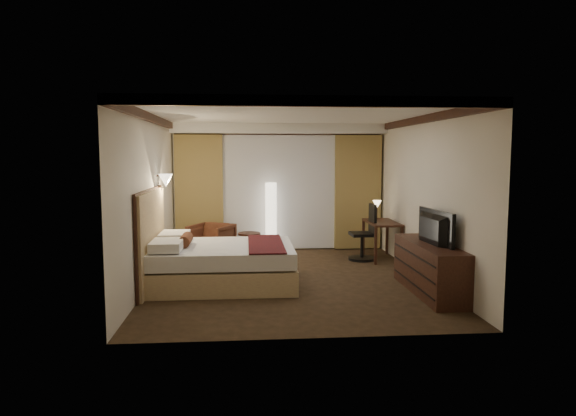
{
  "coord_description": "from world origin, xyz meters",
  "views": [
    {
      "loc": [
        -0.72,
        -8.31,
        2.07
      ],
      "look_at": [
        0.0,
        0.4,
        1.15
      ],
      "focal_mm": 32.0,
      "sensor_mm": 36.0,
      "label": 1
    }
  ],
  "objects": [
    {
      "name": "curtain_right_drape",
      "position": [
        1.7,
        2.61,
        1.25
      ],
      "size": [
        1.0,
        0.14,
        2.45
      ],
      "primitive_type": "cube",
      "color": "#A18149",
      "rests_on": "back_wall"
    },
    {
      "name": "floor_lamp",
      "position": [
        -0.19,
        2.39,
        0.74
      ],
      "size": [
        0.31,
        0.31,
        1.49
      ],
      "primitive_type": null,
      "color": "white",
      "rests_on": "floor"
    },
    {
      "name": "wall_sconce",
      "position": [
        -2.09,
        0.64,
        1.62
      ],
      "size": [
        0.24,
        0.24,
        0.24
      ],
      "primitive_type": null,
      "color": "white",
      "rests_on": "left_wall"
    },
    {
      "name": "left_wall",
      "position": [
        -2.25,
        0.0,
        1.35
      ],
      "size": [
        0.02,
        5.5,
        2.7
      ],
      "primitive_type": "cube",
      "color": "beige",
      "rests_on": "floor"
    },
    {
      "name": "ceiling",
      "position": [
        0.0,
        0.0,
        2.7
      ],
      "size": [
        4.5,
        5.5,
        0.01
      ],
      "primitive_type": "cube",
      "color": "white",
      "rests_on": "back_wall"
    },
    {
      "name": "crown_molding",
      "position": [
        0.0,
        0.0,
        2.64
      ],
      "size": [
        4.5,
        5.5,
        0.12
      ],
      "primitive_type": null,
      "color": "black",
      "rests_on": "ceiling"
    },
    {
      "name": "television",
      "position": [
        1.97,
        -1.0,
        1.08
      ],
      "size": [
        0.72,
        1.17,
        0.15
      ],
      "primitive_type": "imported",
      "rotation": [
        0.0,
        0.0,
        1.64
      ],
      "color": "black",
      "rests_on": "dresser"
    },
    {
      "name": "soffit",
      "position": [
        0.0,
        2.5,
        2.6
      ],
      "size": [
        4.5,
        0.5,
        0.2
      ],
      "primitive_type": "cube",
      "color": "white",
      "rests_on": "ceiling"
    },
    {
      "name": "back_wall",
      "position": [
        0.0,
        2.75,
        1.35
      ],
      "size": [
        4.5,
        0.02,
        2.7
      ],
      "primitive_type": "cube",
      "color": "beige",
      "rests_on": "floor"
    },
    {
      "name": "floor",
      "position": [
        0.0,
        0.0,
        0.0
      ],
      "size": [
        4.5,
        5.5,
        0.01
      ],
      "primitive_type": "cube",
      "color": "black",
      "rests_on": "ground"
    },
    {
      "name": "office_chair",
      "position": [
        1.54,
        1.46,
        0.55
      ],
      "size": [
        0.55,
        0.55,
        1.1
      ],
      "primitive_type": null,
      "rotation": [
        0.0,
        0.0,
        0.03
      ],
      "color": "black",
      "rests_on": "floor"
    },
    {
      "name": "right_wall",
      "position": [
        2.25,
        0.0,
        1.35
      ],
      "size": [
        0.02,
        5.5,
        2.7
      ],
      "primitive_type": "cube",
      "color": "beige",
      "rests_on": "floor"
    },
    {
      "name": "bed",
      "position": [
        -1.08,
        -0.23,
        0.33
      ],
      "size": [
        2.22,
        1.74,
        0.65
      ],
      "primitive_type": null,
      "color": "white",
      "rests_on": "floor"
    },
    {
      "name": "dresser",
      "position": [
        2.0,
        -1.0,
        0.38
      ],
      "size": [
        0.5,
        1.93,
        0.75
      ],
      "primitive_type": null,
      "color": "black",
      "rests_on": "floor"
    },
    {
      "name": "headboard",
      "position": [
        -2.2,
        -0.23,
        0.75
      ],
      "size": [
        0.12,
        2.04,
        1.5
      ],
      "primitive_type": null,
      "color": "tan",
      "rests_on": "floor"
    },
    {
      "name": "desk_lamp",
      "position": [
        1.95,
        1.91,
        0.92
      ],
      "size": [
        0.18,
        0.18,
        0.34
      ],
      "primitive_type": null,
      "color": "#FFD899",
      "rests_on": "desk"
    },
    {
      "name": "side_table",
      "position": [
        -0.65,
        1.9,
        0.25
      ],
      "size": [
        0.45,
        0.45,
        0.5
      ],
      "primitive_type": null,
      "color": "black",
      "rests_on": "floor"
    },
    {
      "name": "curtain_sheer",
      "position": [
        0.0,
        2.67,
        1.25
      ],
      "size": [
        2.48,
        0.04,
        2.45
      ],
      "primitive_type": "cube",
      "color": "silver",
      "rests_on": "back_wall"
    },
    {
      "name": "armchair",
      "position": [
        -1.41,
        1.84,
        0.38
      ],
      "size": [
        0.98,
        0.96,
        0.76
      ],
      "primitive_type": "imported",
      "rotation": [
        0.0,
        0.0,
        -0.48
      ],
      "color": "#4C2617",
      "rests_on": "floor"
    },
    {
      "name": "curtain_left_drape",
      "position": [
        -1.7,
        2.61,
        1.25
      ],
      "size": [
        1.0,
        0.14,
        2.45
      ],
      "primitive_type": "cube",
      "color": "#A18149",
      "rests_on": "back_wall"
    },
    {
      "name": "desk",
      "position": [
        1.95,
        1.51,
        0.38
      ],
      "size": [
        0.55,
        1.11,
        0.75
      ],
      "primitive_type": null,
      "color": "black",
      "rests_on": "floor"
    }
  ]
}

